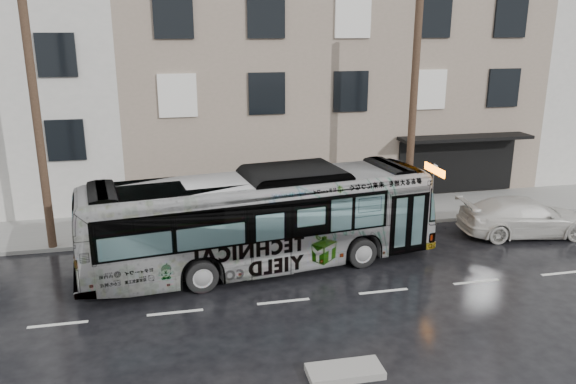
# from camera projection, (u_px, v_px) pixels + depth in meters

# --- Properties ---
(ground) EXTENTS (120.00, 120.00, 0.00)m
(ground) POSITION_uv_depth(u_px,v_px,m) (268.00, 268.00, 19.22)
(ground) COLOR black
(ground) RESTS_ON ground
(sidewalk) EXTENTS (90.00, 3.60, 0.15)m
(sidewalk) POSITION_uv_depth(u_px,v_px,m) (248.00, 220.00, 23.79)
(sidewalk) COLOR gray
(sidewalk) RESTS_ON ground
(building_taupe) EXTENTS (20.00, 12.00, 11.00)m
(building_taupe) POSITION_uv_depth(u_px,v_px,m) (316.00, 74.00, 30.61)
(building_taupe) COLOR gray
(building_taupe) RESTS_ON ground
(utility_pole_front) EXTENTS (0.30, 0.30, 9.00)m
(utility_pole_front) POSITION_uv_depth(u_px,v_px,m) (413.00, 113.00, 22.34)
(utility_pole_front) COLOR #483324
(utility_pole_front) RESTS_ON sidewalk
(utility_pole_rear) EXTENTS (0.30, 0.30, 9.00)m
(utility_pole_rear) POSITION_uv_depth(u_px,v_px,m) (38.00, 126.00, 19.48)
(utility_pole_rear) COLOR #483324
(utility_pole_rear) RESTS_ON sidewalk
(sign_post) EXTENTS (0.06, 0.06, 2.40)m
(sign_post) POSITION_uv_depth(u_px,v_px,m) (432.00, 191.00, 23.49)
(sign_post) COLOR slate
(sign_post) RESTS_ON sidewalk
(bus) EXTENTS (12.41, 4.48, 3.38)m
(bus) POSITION_uv_depth(u_px,v_px,m) (261.00, 220.00, 18.93)
(bus) COLOR #B2B2B2
(bus) RESTS_ON ground
(white_sedan) EXTENTS (5.38, 2.72, 1.50)m
(white_sedan) POSITION_uv_depth(u_px,v_px,m) (525.00, 217.00, 22.15)
(white_sedan) COLOR #BBB9B2
(white_sedan) RESTS_ON ground
(slush_pile) EXTENTS (1.81, 0.82, 0.18)m
(slush_pile) POSITION_uv_depth(u_px,v_px,m) (345.00, 371.00, 13.29)
(slush_pile) COLOR gray
(slush_pile) RESTS_ON ground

